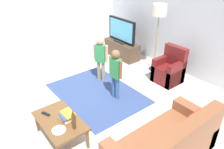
% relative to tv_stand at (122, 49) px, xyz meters
% --- Properties ---
extents(ground, '(7.80, 7.80, 0.00)m').
position_rel_tv_stand_xyz_m(ground, '(1.67, -2.30, -0.24)').
color(ground, beige).
extents(wall_back, '(6.00, 0.12, 2.70)m').
position_rel_tv_stand_xyz_m(wall_back, '(1.67, 0.70, 1.11)').
color(wall_back, silver).
rests_on(wall_back, ground).
extents(wall_left, '(0.12, 6.00, 2.70)m').
position_rel_tv_stand_xyz_m(wall_left, '(-1.33, -2.30, 1.11)').
color(wall_left, silver).
rests_on(wall_left, ground).
extents(area_rug, '(2.20, 1.60, 0.01)m').
position_rel_tv_stand_xyz_m(area_rug, '(1.23, -1.80, -0.24)').
color(area_rug, '#33477A').
rests_on(area_rug, ground).
extents(tv_stand, '(1.20, 0.44, 0.50)m').
position_rel_tv_stand_xyz_m(tv_stand, '(0.00, 0.00, 0.00)').
color(tv_stand, '#4C3828').
rests_on(tv_stand, ground).
extents(tv, '(1.10, 0.28, 0.71)m').
position_rel_tv_stand_xyz_m(tv, '(0.00, -0.02, 0.60)').
color(tv, black).
rests_on(tv, tv_stand).
extents(couch, '(0.80, 1.80, 0.86)m').
position_rel_tv_stand_xyz_m(couch, '(3.47, -2.07, 0.05)').
color(couch, brown).
rests_on(couch, ground).
extents(armchair, '(0.60, 0.60, 0.90)m').
position_rel_tv_stand_xyz_m(armchair, '(1.89, -0.04, 0.05)').
color(armchair, maroon).
rests_on(armchair, ground).
extents(floor_lamp, '(0.36, 0.36, 1.78)m').
position_rel_tv_stand_xyz_m(floor_lamp, '(1.22, 0.15, 1.30)').
color(floor_lamp, '#262626').
rests_on(floor_lamp, ground).
extents(child_near_tv, '(0.35, 0.24, 1.16)m').
position_rel_tv_stand_xyz_m(child_near_tv, '(0.81, -1.37, 0.45)').
color(child_near_tv, gray).
rests_on(child_near_tv, ground).
extents(child_center, '(0.38, 0.18, 1.15)m').
position_rel_tv_stand_xyz_m(child_center, '(1.62, -1.57, 0.45)').
color(child_center, '#33598C').
rests_on(child_center, ground).
extents(coffee_table, '(1.00, 0.60, 0.42)m').
position_rel_tv_stand_xyz_m(coffee_table, '(2.03, -3.10, 0.13)').
color(coffee_table, brown).
rests_on(coffee_table, ground).
extents(book_stack, '(0.27, 0.25, 0.13)m').
position_rel_tv_stand_xyz_m(book_stack, '(2.09, -2.97, 0.24)').
color(book_stack, white).
rests_on(book_stack, coffee_table).
extents(bottle, '(0.06, 0.06, 0.34)m').
position_rel_tv_stand_xyz_m(bottle, '(2.35, -3.00, 0.32)').
color(bottle, '#4C3319').
rests_on(bottle, coffee_table).
extents(tv_remote, '(0.18, 0.11, 0.02)m').
position_rel_tv_stand_xyz_m(tv_remote, '(1.75, -3.22, 0.19)').
color(tv_remote, black).
rests_on(tv_remote, coffee_table).
extents(plate, '(0.22, 0.22, 0.02)m').
position_rel_tv_stand_xyz_m(plate, '(2.25, -3.22, 0.18)').
color(plate, white).
rests_on(plate, coffee_table).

